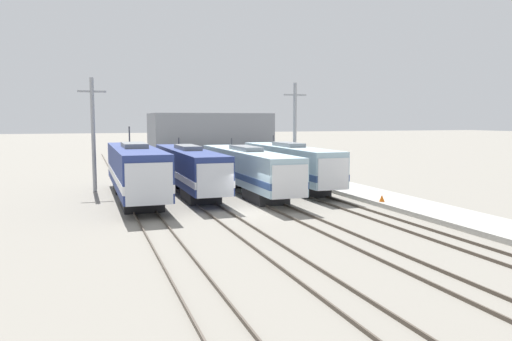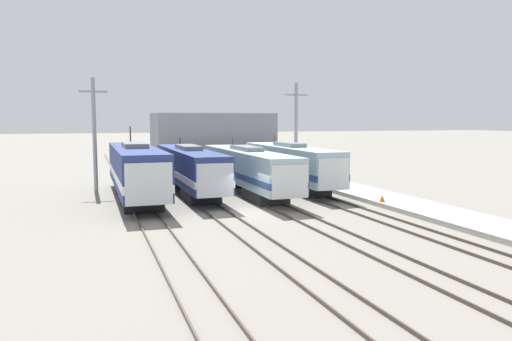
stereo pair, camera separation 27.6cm
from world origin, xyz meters
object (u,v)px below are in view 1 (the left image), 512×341
traffic_cone (382,198)px  locomotive_far_left (135,171)px  locomotive_center_right (248,169)px  catenary_tower_right (295,131)px  locomotive_far_right (290,165)px  locomotive_center_left (189,169)px  catenary_tower_left (93,133)px

traffic_cone → locomotive_far_left: bearing=152.6°
locomotive_center_right → traffic_cone: bearing=-50.5°
catenary_tower_right → locomotive_far_right: bearing=-118.7°
locomotive_center_right → locomotive_far_left: bearing=-178.1°
locomotive_center_right → locomotive_far_right: size_ratio=1.11×
locomotive_center_left → locomotive_far_right: 9.07m
catenary_tower_right → traffic_cone: catenary_tower_right is taller
locomotive_far_left → catenary_tower_left: (-2.86, 5.64, 2.76)m
locomotive_far_left → locomotive_center_left: bearing=23.2°
catenary_tower_right → traffic_cone: 14.76m
locomotive_far_left → catenary_tower_right: (15.61, 5.64, 2.76)m
locomotive_far_left → locomotive_far_right: bearing=8.2°
locomotive_far_left → catenary_tower_left: size_ratio=1.86×
catenary_tower_left → locomotive_center_right: bearing=-24.1°
catenary_tower_left → traffic_cone: (19.12, -14.07, -4.43)m
catenary_tower_right → locomotive_center_right: bearing=-140.8°
locomotive_far_left → locomotive_center_right: size_ratio=0.94×
locomotive_far_left → traffic_cone: (16.25, -8.43, -1.67)m
locomotive_center_right → catenary_tower_left: (-11.93, 5.34, 2.96)m
traffic_cone → locomotive_center_right: bearing=129.5°
locomotive_center_left → catenary_tower_left: catenary_tower_left is taller
catenary_tower_left → catenary_tower_right: bearing=0.0°
locomotive_center_left → locomotive_center_right: 4.82m
catenary_tower_left → catenary_tower_right: (18.47, 0.00, 0.00)m
locomotive_far_left → locomotive_far_right: (13.60, 1.96, -0.13)m
locomotive_center_right → catenary_tower_right: bearing=39.2°
locomotive_far_left → locomotive_far_right: size_ratio=1.04×
locomotive_far_left → catenary_tower_right: size_ratio=1.86×
locomotive_far_right → locomotive_center_right: bearing=-159.9°
locomotive_far_left → locomotive_center_right: locomotive_far_left is taller
locomotive_far_left → catenary_tower_left: catenary_tower_left is taller
catenary_tower_right → traffic_cone: (0.64, -14.07, -4.43)m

